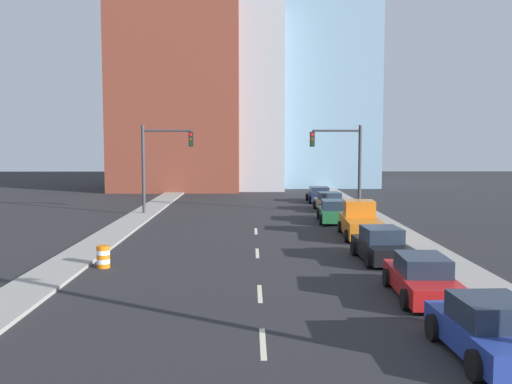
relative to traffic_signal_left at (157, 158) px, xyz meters
The scene contains 19 objects.
sidewalk_left 9.00m from the traffic_signal_left, 97.78° to the left, with size 2.03×89.30×0.14m.
sidewalk_right 17.89m from the traffic_signal_left, 27.02° to the left, with size 2.03×89.30×0.14m.
lane_stripe_at_9m 28.52m from the traffic_signal_left, 75.18° to the right, with size 0.16×2.40×0.01m, color beige.
lane_stripe_at_15m 23.76m from the traffic_signal_left, 72.03° to the right, with size 0.16×2.40×0.01m, color beige.
lane_stripe_at_22m 17.04m from the traffic_signal_left, 64.10° to the right, with size 0.16×2.40×0.01m, color beige.
lane_stripe_at_29m 11.59m from the traffic_signal_left, 48.08° to the right, with size 0.16×2.40×0.01m, color beige.
building_brick_left 26.00m from the traffic_signal_left, 92.99° to the left, with size 14.00×16.00×19.94m.
building_office_center 30.28m from the traffic_signal_left, 81.13° to the left, with size 12.00×20.00×20.50m.
building_glass_right 39.05m from the traffic_signal_left, 65.02° to the left, with size 13.00×20.00×34.76m.
traffic_signal_left is the anchor object (origin of this frame).
traffic_signal_right 13.96m from the traffic_signal_left, ahead, with size 3.82×0.35×6.61m.
traffic_barrel 18.39m from the traffic_signal_left, 88.10° to the right, with size 0.56×0.56×0.95m.
sedan_blue 31.32m from the traffic_signal_left, 65.65° to the right, with size 2.30×4.33×1.51m.
sedan_red 26.39m from the traffic_signal_left, 60.70° to the right, with size 2.19×4.85×1.47m.
sedan_black 21.35m from the traffic_signal_left, 52.65° to the right, with size 2.26×4.37×1.54m.
pickup_truck_orange 16.86m from the traffic_signal_left, 37.33° to the right, with size 2.38×5.38×2.00m.
sedan_green 13.62m from the traffic_signal_left, 17.86° to the right, with size 2.35×4.67×1.48m.
sedan_tan 13.80m from the traffic_signal_left, 10.77° to the left, with size 2.26×4.46×1.44m.
sedan_navy 16.15m from the traffic_signal_left, 34.09° to the left, with size 2.12×4.32×1.38m.
Camera 1 is at (-0.33, -5.27, 5.33)m, focal length 40.00 mm.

